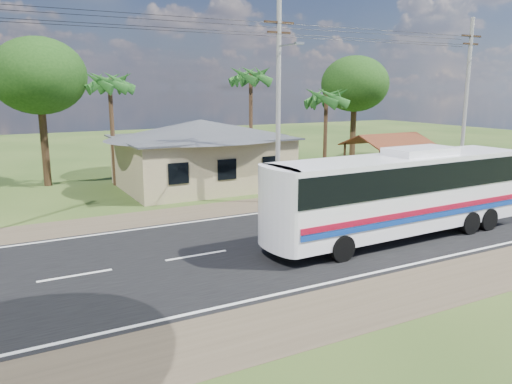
{
  "coord_description": "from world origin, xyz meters",
  "views": [
    {
      "loc": [
        -11.18,
        -17.38,
        6.43
      ],
      "look_at": [
        -1.33,
        1.0,
        2.05
      ],
      "focal_mm": 35.0,
      "sensor_mm": 36.0,
      "label": 1
    }
  ],
  "objects_px": {
    "waiting_shed": "(388,142)",
    "motorcycle": "(312,197)",
    "person": "(349,183)",
    "coach_bus": "(401,188)"
  },
  "relations": [
    {
      "from": "person",
      "to": "coach_bus",
      "type": "bearing_deg",
      "value": 61.73
    },
    {
      "from": "motorcycle",
      "to": "person",
      "type": "xyz_separation_m",
      "value": [
        2.73,
        0.19,
        0.49
      ]
    },
    {
      "from": "waiting_shed",
      "to": "motorcycle",
      "type": "relative_size",
      "value": 3.14
    },
    {
      "from": "motorcycle",
      "to": "person",
      "type": "relative_size",
      "value": 0.9
    },
    {
      "from": "motorcycle",
      "to": "person",
      "type": "height_order",
      "value": "person"
    },
    {
      "from": "waiting_shed",
      "to": "person",
      "type": "xyz_separation_m",
      "value": [
        -5.82,
        -3.12,
        -1.81
      ]
    },
    {
      "from": "waiting_shed",
      "to": "motorcycle",
      "type": "bearing_deg",
      "value": -158.85
    },
    {
      "from": "waiting_shed",
      "to": "motorcycle",
      "type": "distance_m",
      "value": 9.45
    },
    {
      "from": "waiting_shed",
      "to": "coach_bus",
      "type": "distance_m",
      "value": 13.59
    },
    {
      "from": "person",
      "to": "waiting_shed",
      "type": "bearing_deg",
      "value": -157.76
    }
  ]
}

